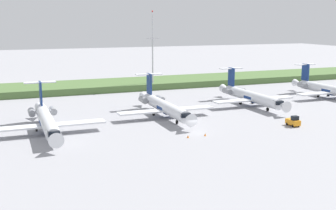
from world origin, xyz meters
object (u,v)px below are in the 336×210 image
regional_jet_fourth (250,96)px  safety_cone_mid_marker (205,135)px  baggage_tug (293,121)px  safety_cone_front_marker (188,136)px  antenna_mast (153,57)px  regional_jet_second (47,120)px  regional_jet_fifth (328,89)px  regional_jet_third (164,106)px

regional_jet_fourth → safety_cone_mid_marker: 34.31m
baggage_tug → safety_cone_front_marker: bearing=-179.1°
antenna_mast → regional_jet_second: bearing=-130.6°
regional_jet_second → regional_jet_fifth: 81.59m
baggage_tug → safety_cone_mid_marker: size_ratio=5.82×
regional_jet_third → regional_jet_fifth: 54.03m
antenna_mast → safety_cone_mid_marker: size_ratio=46.19×
regional_jet_third → baggage_tug: (22.50, -18.70, -1.53)m
safety_cone_front_marker → safety_cone_mid_marker: size_ratio=1.00×
regional_jet_second → safety_cone_mid_marker: (28.51, -13.93, -2.26)m
regional_jet_fifth → regional_jet_third: bearing=-173.6°
regional_jet_third → safety_cone_mid_marker: bearing=-85.9°
regional_jet_second → regional_jet_third: same height
regional_jet_second → safety_cone_mid_marker: size_ratio=56.36×
regional_jet_fourth → safety_cone_mid_marker: size_ratio=56.36×
baggage_tug → regional_jet_second: bearing=164.7°
regional_jet_second → antenna_mast: size_ratio=1.22×
regional_jet_third → safety_cone_mid_marker: regional_jet_third is taller
regional_jet_fourth → regional_jet_fifth: bearing=3.4°
regional_jet_third → baggage_tug: bearing=-39.7°
antenna_mast → safety_cone_mid_marker: bearing=-99.6°
regional_jet_third → safety_cone_front_marker: size_ratio=56.36×
regional_jet_third → baggage_tug: regional_jet_third is taller
regional_jet_second → antenna_mast: bearing=49.4°
baggage_tug → antenna_mast: bearing=100.9°
regional_jet_third → regional_jet_fourth: 26.69m
regional_jet_third → regional_jet_second: bearing=-169.3°
regional_jet_second → safety_cone_front_marker: size_ratio=56.36×
regional_jet_fifth → antenna_mast: 54.78m
safety_cone_mid_marker → regional_jet_fifth: bearing=25.6°
baggage_tug → regional_jet_third: bearing=140.3°
regional_jet_fourth → regional_jet_fifth: (27.36, 1.63, 0.00)m
safety_cone_front_marker → regional_jet_fifth: bearing=24.1°
antenna_mast → regional_jet_fourth: bearing=-67.0°
regional_jet_fifth → baggage_tug: regional_jet_fifth is taller
regional_jet_fifth → baggage_tug: 39.82m
regional_jet_second → safety_cone_front_marker: 28.55m
baggage_tug → safety_cone_mid_marker: bearing=-179.0°
safety_cone_front_marker → antenna_mast: bearing=77.0°
regional_jet_fourth → regional_jet_fifth: size_ratio=1.00×
regional_jet_fifth → safety_cone_mid_marker: bearing=-154.4°
regional_jet_second → regional_jet_fifth: same height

